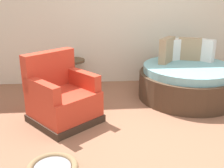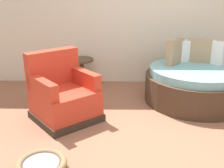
# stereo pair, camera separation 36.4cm
# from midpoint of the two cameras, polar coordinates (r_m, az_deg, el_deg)

# --- Properties ---
(ground_plane) EXTENTS (8.00, 8.00, 0.02)m
(ground_plane) POSITION_cam_midpoint_polar(r_m,az_deg,el_deg) (3.45, 10.13, -11.76)
(ground_plane) COLOR #936047
(round_daybed) EXTENTS (1.60, 1.60, 0.98)m
(round_daybed) POSITION_cam_midpoint_polar(r_m,az_deg,el_deg) (4.70, 18.95, 0.12)
(round_daybed) COLOR #473323
(round_daybed) RESTS_ON ground_plane
(red_armchair) EXTENTS (1.12, 1.12, 0.94)m
(red_armchair) POSITION_cam_midpoint_polar(r_m,az_deg,el_deg) (3.85, -7.46, -2.58)
(red_armchair) COLOR #38281E
(red_armchair) RESTS_ON ground_plane
(pet_basket) EXTENTS (0.51, 0.51, 0.13)m
(pet_basket) POSITION_cam_midpoint_polar(r_m,az_deg,el_deg) (2.90, -10.79, -16.49)
(pet_basket) COLOR #8E704C
(pet_basket) RESTS_ON ground_plane
(side_table) EXTENTS (0.44, 0.44, 0.52)m
(side_table) POSITION_cam_midpoint_polar(r_m,az_deg,el_deg) (5.13, -4.29, 4.20)
(side_table) COLOR brown
(side_table) RESTS_ON ground_plane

